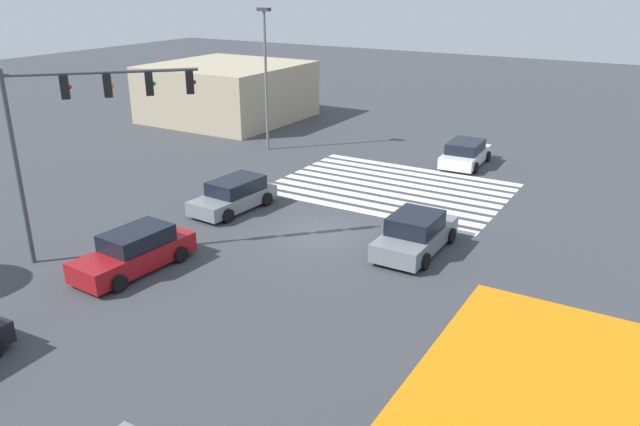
% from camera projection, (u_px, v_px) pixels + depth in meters
% --- Properties ---
extents(ground_plane, '(133.58, 133.58, 0.00)m').
position_uv_depth(ground_plane, '(320.00, 234.00, 26.57)').
color(ground_plane, '#3D3F44').
extents(crosswalk_markings, '(11.61, 8.20, 0.01)m').
position_uv_depth(crosswalk_markings, '(391.00, 188.00, 32.38)').
color(crosswalk_markings, silver).
rests_on(crosswalk_markings, ground_plane).
extents(traffic_signal_mast, '(4.88, 4.88, 7.33)m').
position_uv_depth(traffic_signal_mast, '(82.00, 116.00, 22.54)').
color(traffic_signal_mast, '#47474C').
rests_on(traffic_signal_mast, ground_plane).
extents(car_2, '(2.32, 4.48, 1.45)m').
position_uv_depth(car_2, '(234.00, 195.00, 29.16)').
color(car_2, gray).
rests_on(car_2, ground_plane).
extents(car_3, '(2.20, 4.63, 1.56)m').
position_uv_depth(car_3, '(415.00, 234.00, 24.73)').
color(car_3, gray).
rests_on(car_3, ground_plane).
extents(car_4, '(2.32, 4.44, 1.42)m').
position_uv_depth(car_4, '(465.00, 153.00, 36.10)').
color(car_4, silver).
rests_on(car_4, ground_plane).
extents(car_5, '(2.23, 4.80, 1.55)m').
position_uv_depth(car_5, '(135.00, 252.00, 23.10)').
color(car_5, maroon).
rests_on(car_5, ground_plane).
extents(corner_building, '(10.18, 10.18, 4.15)m').
position_uv_depth(corner_building, '(228.00, 92.00, 47.45)').
color(corner_building, tan).
rests_on(corner_building, ground_plane).
extents(pedestrian, '(0.41, 0.41, 1.57)m').
position_uv_depth(pedestrian, '(438.00, 384.00, 15.37)').
color(pedestrian, brown).
rests_on(pedestrian, ground_plane).
extents(street_light_pole_a, '(0.80, 0.36, 8.57)m').
position_uv_depth(street_light_pole_a, '(266.00, 68.00, 37.81)').
color(street_light_pole_a, slate).
rests_on(street_light_pole_a, ground_plane).
extents(fire_hydrant, '(0.22, 0.22, 0.86)m').
position_uv_depth(fire_hydrant, '(464.00, 377.00, 16.37)').
color(fire_hydrant, red).
rests_on(fire_hydrant, ground_plane).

